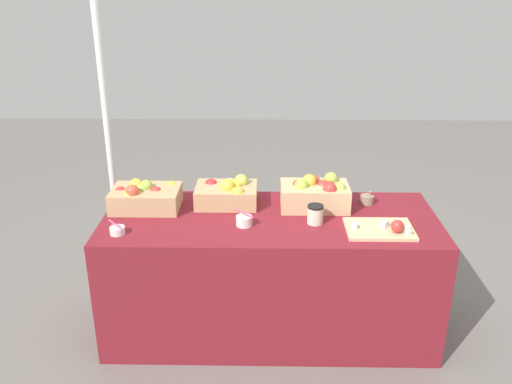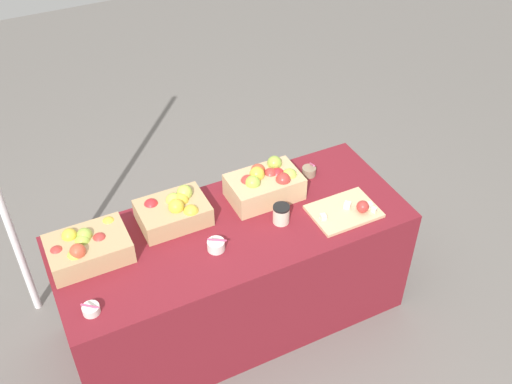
{
  "view_description": "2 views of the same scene",
  "coord_description": "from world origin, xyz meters",
  "px_view_note": "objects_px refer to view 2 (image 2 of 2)",
  "views": [
    {
      "loc": [
        -0.03,
        -2.81,
        2.04
      ],
      "look_at": [
        -0.08,
        -0.01,
        0.9
      ],
      "focal_mm": 38.13,
      "sensor_mm": 36.0,
      "label": 1
    },
    {
      "loc": [
        -0.92,
        -2.13,
        2.94
      ],
      "look_at": [
        0.14,
        0.01,
        0.92
      ],
      "focal_mm": 42.36,
      "sensor_mm": 36.0,
      "label": 2
    }
  ],
  "objects_px": {
    "apple_crate_middle": "(174,210)",
    "coffee_cup": "(281,214)",
    "apple_crate_left": "(87,247)",
    "sample_bowl_far": "(309,171)",
    "cutting_board_front": "(347,210)",
    "sample_bowl_near": "(216,245)",
    "sample_bowl_mid": "(91,309)",
    "apple_crate_right": "(265,184)"
  },
  "relations": [
    {
      "from": "apple_crate_right",
      "to": "coffee_cup",
      "type": "relative_size",
      "value": 3.71
    },
    {
      "from": "cutting_board_front",
      "to": "sample_bowl_near",
      "type": "relative_size",
      "value": 3.26
    },
    {
      "from": "apple_crate_right",
      "to": "sample_bowl_mid",
      "type": "xyz_separation_m",
      "value": [
        -1.08,
        -0.38,
        -0.07
      ]
    },
    {
      "from": "apple_crate_middle",
      "to": "sample_bowl_mid",
      "type": "distance_m",
      "value": 0.7
    },
    {
      "from": "apple_crate_right",
      "to": "coffee_cup",
      "type": "distance_m",
      "value": 0.23
    },
    {
      "from": "apple_crate_left",
      "to": "apple_crate_right",
      "type": "xyz_separation_m",
      "value": [
        1.0,
        0.03,
        0.02
      ]
    },
    {
      "from": "apple_crate_middle",
      "to": "apple_crate_right",
      "type": "relative_size",
      "value": 0.91
    },
    {
      "from": "apple_crate_middle",
      "to": "sample_bowl_near",
      "type": "xyz_separation_m",
      "value": [
        0.11,
        -0.3,
        -0.04
      ]
    },
    {
      "from": "sample_bowl_far",
      "to": "coffee_cup",
      "type": "relative_size",
      "value": 0.91
    },
    {
      "from": "apple_crate_left",
      "to": "sample_bowl_far",
      "type": "xyz_separation_m",
      "value": [
        1.32,
        0.09,
        -0.04
      ]
    },
    {
      "from": "sample_bowl_near",
      "to": "apple_crate_middle",
      "type": "bearing_deg",
      "value": 110.65
    },
    {
      "from": "apple_crate_right",
      "to": "sample_bowl_far",
      "type": "distance_m",
      "value": 0.33
    },
    {
      "from": "apple_crate_middle",
      "to": "coffee_cup",
      "type": "bearing_deg",
      "value": -27.37
    },
    {
      "from": "cutting_board_front",
      "to": "sample_bowl_mid",
      "type": "bearing_deg",
      "value": -177.75
    },
    {
      "from": "cutting_board_front",
      "to": "sample_bowl_mid",
      "type": "xyz_separation_m",
      "value": [
        -1.41,
        -0.06,
        0.0
      ]
    },
    {
      "from": "sample_bowl_far",
      "to": "apple_crate_middle",
      "type": "bearing_deg",
      "value": -178.49
    },
    {
      "from": "sample_bowl_near",
      "to": "sample_bowl_mid",
      "type": "height_order",
      "value": "sample_bowl_near"
    },
    {
      "from": "sample_bowl_far",
      "to": "coffee_cup",
      "type": "height_order",
      "value": "coffee_cup"
    },
    {
      "from": "sample_bowl_mid",
      "to": "sample_bowl_far",
      "type": "xyz_separation_m",
      "value": [
        1.4,
        0.44,
        0.0
      ]
    },
    {
      "from": "apple_crate_middle",
      "to": "sample_bowl_mid",
      "type": "bearing_deg",
      "value": -143.47
    },
    {
      "from": "sample_bowl_far",
      "to": "cutting_board_front",
      "type": "bearing_deg",
      "value": -87.45
    },
    {
      "from": "cutting_board_front",
      "to": "sample_bowl_mid",
      "type": "distance_m",
      "value": 1.42
    },
    {
      "from": "apple_crate_left",
      "to": "coffee_cup",
      "type": "relative_size",
      "value": 3.7
    },
    {
      "from": "sample_bowl_mid",
      "to": "sample_bowl_far",
      "type": "bearing_deg",
      "value": 17.31
    },
    {
      "from": "apple_crate_right",
      "to": "sample_bowl_mid",
      "type": "relative_size",
      "value": 4.24
    },
    {
      "from": "cutting_board_front",
      "to": "coffee_cup",
      "type": "distance_m",
      "value": 0.37
    },
    {
      "from": "sample_bowl_near",
      "to": "sample_bowl_far",
      "type": "bearing_deg",
      "value": 23.64
    },
    {
      "from": "cutting_board_front",
      "to": "sample_bowl_far",
      "type": "xyz_separation_m",
      "value": [
        -0.02,
        0.38,
        0.01
      ]
    },
    {
      "from": "apple_crate_middle",
      "to": "coffee_cup",
      "type": "height_order",
      "value": "apple_crate_middle"
    },
    {
      "from": "apple_crate_left",
      "to": "sample_bowl_near",
      "type": "relative_size",
      "value": 3.56
    },
    {
      "from": "apple_crate_left",
      "to": "sample_bowl_near",
      "type": "distance_m",
      "value": 0.63
    },
    {
      "from": "apple_crate_middle",
      "to": "sample_bowl_far",
      "type": "bearing_deg",
      "value": 1.51
    },
    {
      "from": "apple_crate_left",
      "to": "apple_crate_middle",
      "type": "relative_size",
      "value": 1.09
    },
    {
      "from": "apple_crate_middle",
      "to": "apple_crate_right",
      "type": "bearing_deg",
      "value": -3.84
    },
    {
      "from": "sample_bowl_mid",
      "to": "sample_bowl_near",
      "type": "bearing_deg",
      "value": 9.92
    },
    {
      "from": "apple_crate_left",
      "to": "apple_crate_middle",
      "type": "bearing_deg",
      "value": 7.98
    },
    {
      "from": "apple_crate_right",
      "to": "sample_bowl_mid",
      "type": "distance_m",
      "value": 1.15
    },
    {
      "from": "apple_crate_left",
      "to": "cutting_board_front",
      "type": "height_order",
      "value": "apple_crate_left"
    },
    {
      "from": "apple_crate_left",
      "to": "apple_crate_middle",
      "type": "height_order",
      "value": "same"
    },
    {
      "from": "cutting_board_front",
      "to": "sample_bowl_near",
      "type": "distance_m",
      "value": 0.75
    },
    {
      "from": "sample_bowl_near",
      "to": "sample_bowl_mid",
      "type": "bearing_deg",
      "value": -170.08
    },
    {
      "from": "apple_crate_left",
      "to": "coffee_cup",
      "type": "distance_m",
      "value": 1.0
    }
  ]
}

